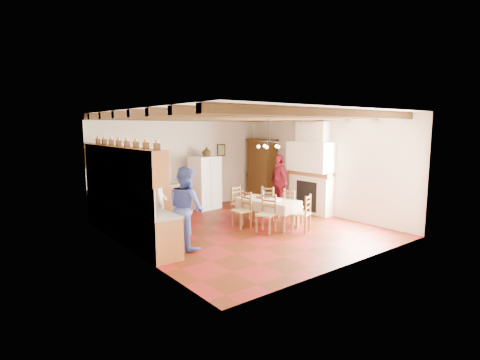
% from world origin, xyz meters
% --- Properties ---
extents(floor, '(6.00, 6.50, 0.02)m').
position_xyz_m(floor, '(0.00, 0.00, -0.01)').
color(floor, '#4E1C09').
rests_on(floor, ground).
extents(ceiling, '(6.00, 6.50, 0.02)m').
position_xyz_m(ceiling, '(0.00, 0.00, 3.01)').
color(ceiling, silver).
rests_on(ceiling, ground).
extents(wall_back, '(6.00, 0.02, 3.00)m').
position_xyz_m(wall_back, '(0.00, 3.26, 1.50)').
color(wall_back, beige).
rests_on(wall_back, ground).
extents(wall_front, '(6.00, 0.02, 3.00)m').
position_xyz_m(wall_front, '(0.00, -3.26, 1.50)').
color(wall_front, beige).
rests_on(wall_front, ground).
extents(wall_left, '(0.02, 6.50, 3.00)m').
position_xyz_m(wall_left, '(-3.01, 0.00, 1.50)').
color(wall_left, beige).
rests_on(wall_left, ground).
extents(wall_right, '(0.02, 6.50, 3.00)m').
position_xyz_m(wall_right, '(3.01, 0.00, 1.50)').
color(wall_right, beige).
rests_on(wall_right, ground).
extents(ceiling_beams, '(6.00, 6.30, 0.16)m').
position_xyz_m(ceiling_beams, '(0.00, 0.00, 2.91)').
color(ceiling_beams, '#372611').
rests_on(ceiling_beams, ground).
extents(lower_cabinets_left, '(0.60, 4.30, 0.86)m').
position_xyz_m(lower_cabinets_left, '(-2.70, 1.05, 0.43)').
color(lower_cabinets_left, brown).
rests_on(lower_cabinets_left, ground).
extents(lower_cabinets_back, '(2.30, 0.60, 0.86)m').
position_xyz_m(lower_cabinets_back, '(-1.55, 2.95, 0.43)').
color(lower_cabinets_back, brown).
rests_on(lower_cabinets_back, ground).
extents(countertop_left, '(0.62, 4.30, 0.04)m').
position_xyz_m(countertop_left, '(-2.70, 1.05, 0.88)').
color(countertop_left, gray).
rests_on(countertop_left, lower_cabinets_left).
extents(countertop_back, '(2.34, 0.62, 0.04)m').
position_xyz_m(countertop_back, '(-1.55, 2.95, 0.88)').
color(countertop_back, gray).
rests_on(countertop_back, lower_cabinets_back).
extents(backsplash_left, '(0.03, 4.30, 0.60)m').
position_xyz_m(backsplash_left, '(-2.98, 1.05, 1.20)').
color(backsplash_left, silver).
rests_on(backsplash_left, ground).
extents(backsplash_back, '(2.30, 0.03, 0.60)m').
position_xyz_m(backsplash_back, '(-1.55, 3.23, 1.20)').
color(backsplash_back, silver).
rests_on(backsplash_back, ground).
extents(upper_cabinets, '(0.35, 4.20, 0.70)m').
position_xyz_m(upper_cabinets, '(-2.83, 1.05, 1.85)').
color(upper_cabinets, brown).
rests_on(upper_cabinets, ground).
extents(fireplace, '(0.56, 1.60, 2.80)m').
position_xyz_m(fireplace, '(2.72, 0.20, 1.40)').
color(fireplace, beige).
rests_on(fireplace, ground).
extents(wall_picture, '(0.34, 0.03, 0.42)m').
position_xyz_m(wall_picture, '(1.55, 3.23, 1.85)').
color(wall_picture, black).
rests_on(wall_picture, ground).
extents(refrigerator, '(0.94, 0.81, 1.71)m').
position_xyz_m(refrigerator, '(0.55, 2.74, 0.85)').
color(refrigerator, white).
rests_on(refrigerator, floor).
extents(hutch, '(0.62, 1.27, 2.23)m').
position_xyz_m(hutch, '(2.75, 2.44, 1.12)').
color(hutch, '#39240B').
rests_on(hutch, floor).
extents(dining_table, '(1.13, 1.75, 0.71)m').
position_xyz_m(dining_table, '(0.75, -0.11, 0.63)').
color(dining_table, beige).
rests_on(dining_table, floor).
extents(chandelier, '(0.47, 0.47, 0.03)m').
position_xyz_m(chandelier, '(0.75, -0.11, 2.25)').
color(chandelier, black).
rests_on(chandelier, ground).
extents(chair_left_near, '(0.53, 0.54, 0.96)m').
position_xyz_m(chair_left_near, '(0.23, -0.60, 0.48)').
color(chair_left_near, brown).
rests_on(chair_left_near, floor).
extents(chair_left_far, '(0.40, 0.42, 0.96)m').
position_xyz_m(chair_left_far, '(0.02, 0.14, 0.48)').
color(chair_left_far, brown).
rests_on(chair_left_far, floor).
extents(chair_right_near, '(0.42, 0.44, 0.96)m').
position_xyz_m(chair_right_near, '(1.45, -0.36, 0.48)').
color(chair_right_near, brown).
rests_on(chair_right_near, floor).
extents(chair_right_far, '(0.52, 0.53, 0.96)m').
position_xyz_m(chair_right_far, '(1.31, 0.43, 0.48)').
color(chair_right_far, brown).
rests_on(chair_right_far, floor).
extents(chair_end_near, '(0.55, 0.54, 0.96)m').
position_xyz_m(chair_end_near, '(0.99, -1.08, 0.48)').
color(chair_end_near, brown).
rests_on(chair_end_near, floor).
extents(chair_end_far, '(0.50, 0.48, 0.96)m').
position_xyz_m(chair_end_far, '(0.56, 0.86, 0.48)').
color(chair_end_far, brown).
rests_on(chair_end_far, floor).
extents(person_man, '(0.63, 0.77, 1.83)m').
position_xyz_m(person_man, '(-2.29, 0.28, 0.91)').
color(person_man, white).
rests_on(person_man, floor).
extents(person_woman_blue, '(0.72, 0.91, 1.80)m').
position_xyz_m(person_woman_blue, '(-1.95, -0.42, 0.90)').
color(person_woman_blue, '#3D51AB').
rests_on(person_woman_blue, floor).
extents(person_woman_red, '(0.73, 1.13, 1.78)m').
position_xyz_m(person_woman_red, '(2.35, 1.15, 0.89)').
color(person_woman_red, '#A11E37').
rests_on(person_woman_red, floor).
extents(microwave, '(0.60, 0.46, 0.30)m').
position_xyz_m(microwave, '(-0.95, 2.95, 1.05)').
color(microwave, silver).
rests_on(microwave, countertop_back).
extents(fridge_vase, '(0.33, 0.33, 0.31)m').
position_xyz_m(fridge_vase, '(0.63, 2.74, 1.86)').
color(fridge_vase, '#39240B').
rests_on(fridge_vase, refrigerator).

